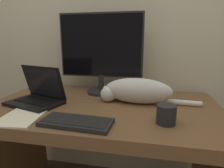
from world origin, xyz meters
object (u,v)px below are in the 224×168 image
Objects in this scene: laptop at (37,96)px; external_keyboard at (76,122)px; monitor at (101,51)px; cat at (136,90)px; coffee_mug at (166,114)px.

external_keyboard is (0.34, -0.23, -0.03)m from laptop.
cat is (0.27, -0.18, -0.22)m from monitor.
coffee_mug is at bearing -56.22° from cat.
external_keyboard is 0.44m from cat.
cat is at bearing -33.97° from monitor.
coffee_mug is at bearing -46.86° from monitor.
coffee_mug is at bearing 15.76° from external_keyboard.
monitor is 6.58× the size of coffee_mug.
monitor reaches higher than cat.
coffee_mug is (0.16, -0.27, -0.03)m from cat.
monitor reaches higher than laptop.
cat reaches higher than coffee_mug.
laptop is at bearing 169.08° from coffee_mug.
coffee_mug reaches higher than external_keyboard.
monitor reaches higher than coffee_mug.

